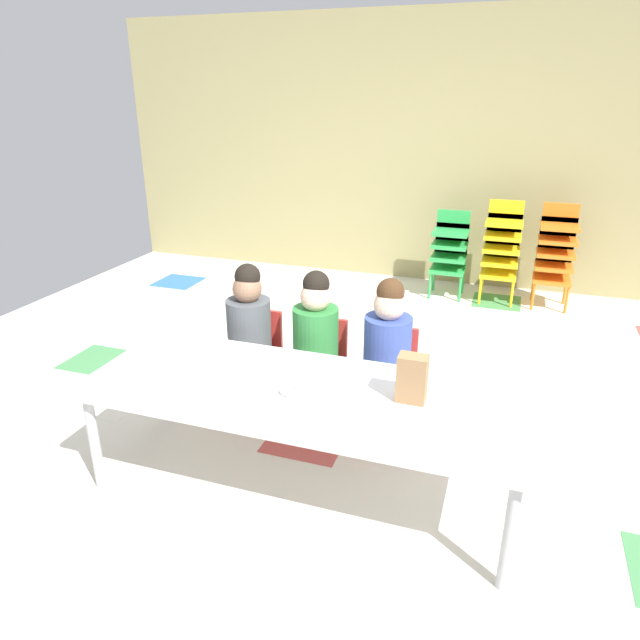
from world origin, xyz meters
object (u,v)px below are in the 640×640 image
(seated_child_near_camera, at_px, (250,324))
(kid_chair_orange_stack, at_px, (556,250))
(donut_powdered_on_plate, at_px, (291,389))
(paper_plate_center_table, at_px, (181,362))
(kid_chair_green_stack, at_px, (450,248))
(kid_chair_yellow_stack, at_px, (502,246))
(paper_bag_brown, at_px, (412,378))
(seated_child_far_right, at_px, (388,343))
(paper_plate_near_edge, at_px, (291,393))
(craft_table, at_px, (304,396))
(seated_child_middle_seat, at_px, (316,333))

(seated_child_near_camera, distance_m, kid_chair_orange_stack, 3.10)
(donut_powdered_on_plate, bearing_deg, paper_plate_center_table, 169.83)
(kid_chair_green_stack, distance_m, paper_plate_center_table, 3.25)
(kid_chair_green_stack, relative_size, kid_chair_orange_stack, 0.87)
(kid_chair_yellow_stack, xyz_separation_m, kid_chair_orange_stack, (0.46, 0.00, 0.00))
(donut_powdered_on_plate, bearing_deg, kid_chair_green_stack, 84.11)
(seated_child_near_camera, height_order, paper_bag_brown, seated_child_near_camera)
(seated_child_near_camera, height_order, kid_chair_yellow_stack, seated_child_near_camera)
(kid_chair_green_stack, relative_size, paper_bag_brown, 3.64)
(paper_plate_center_table, bearing_deg, seated_child_far_right, 30.98)
(paper_bag_brown, distance_m, paper_plate_near_edge, 0.55)
(kid_chair_yellow_stack, height_order, kid_chair_orange_stack, same)
(craft_table, bearing_deg, donut_powdered_on_plate, -122.25)
(seated_child_middle_seat, height_order, seated_child_far_right, same)
(craft_table, bearing_deg, seated_child_near_camera, 132.67)
(seated_child_near_camera, relative_size, kid_chair_green_stack, 1.15)
(craft_table, height_order, paper_bag_brown, paper_bag_brown)
(craft_table, xyz_separation_m, seated_child_near_camera, (-0.57, 0.62, 0.05))
(kid_chair_orange_stack, xyz_separation_m, paper_bag_brown, (-0.72, -3.09, 0.14))
(kid_chair_green_stack, bearing_deg, seated_child_far_right, -90.72)
(paper_bag_brown, bearing_deg, craft_table, -173.23)
(seated_child_middle_seat, height_order, kid_chair_yellow_stack, seated_child_middle_seat)
(craft_table, distance_m, paper_plate_near_edge, 0.09)
(kid_chair_orange_stack, bearing_deg, craft_table, -111.07)
(kid_chair_orange_stack, distance_m, paper_plate_near_edge, 3.45)
(kid_chair_green_stack, distance_m, kid_chair_orange_stack, 0.92)
(kid_chair_orange_stack, height_order, paper_plate_near_edge, kid_chair_orange_stack)
(paper_bag_brown, relative_size, paper_plate_center_table, 1.22)
(kid_chair_orange_stack, relative_size, donut_powdered_on_plate, 8.62)
(paper_plate_center_table, height_order, donut_powdered_on_plate, donut_powdered_on_plate)
(seated_child_middle_seat, relative_size, kid_chair_yellow_stack, 1.00)
(kid_chair_yellow_stack, relative_size, donut_powdered_on_plate, 8.62)
(craft_table, distance_m, seated_child_near_camera, 0.84)
(kid_chair_yellow_stack, xyz_separation_m, paper_plate_near_edge, (-0.79, -3.22, 0.03))
(seated_child_far_right, bearing_deg, kid_chair_orange_stack, 69.35)
(seated_child_far_right, xyz_separation_m, paper_plate_center_table, (-0.95, -0.57, -0.00))
(craft_table, bearing_deg, kid_chair_orange_stack, 68.93)
(kid_chair_yellow_stack, bearing_deg, donut_powdered_on_plate, -103.85)
(craft_table, relative_size, seated_child_middle_seat, 2.27)
(seated_child_far_right, bearing_deg, seated_child_near_camera, 180.00)
(craft_table, height_order, paper_plate_near_edge, paper_plate_near_edge)
(seated_child_middle_seat, xyz_separation_m, kid_chair_green_stack, (0.45, 2.53, -0.10))
(seated_child_middle_seat, xyz_separation_m, paper_plate_near_edge, (0.12, -0.68, -0.00))
(seated_child_near_camera, distance_m, donut_powdered_on_plate, 0.87)
(seated_child_middle_seat, bearing_deg, seated_child_far_right, -0.00)
(paper_plate_near_edge, distance_m, paper_plate_center_table, 0.66)
(craft_table, height_order, kid_chair_green_stack, kid_chair_green_stack)
(seated_child_middle_seat, height_order, paper_plate_center_table, seated_child_middle_seat)
(kid_chair_green_stack, relative_size, kid_chair_yellow_stack, 0.87)
(kid_chair_green_stack, xyz_separation_m, paper_bag_brown, (0.20, -3.09, 0.20))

